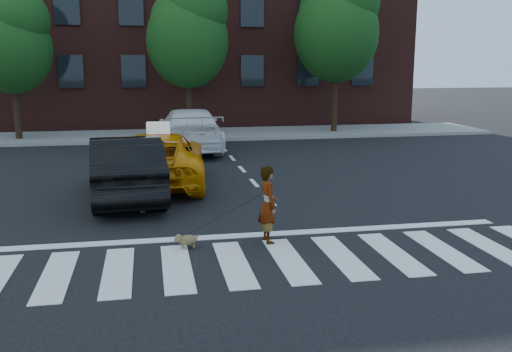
# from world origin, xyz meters

# --- Properties ---
(ground) EXTENTS (120.00, 120.00, 0.00)m
(ground) POSITION_xyz_m (0.00, 0.00, 0.00)
(ground) COLOR black
(ground) RESTS_ON ground
(crosswalk) EXTENTS (13.00, 2.40, 0.01)m
(crosswalk) POSITION_xyz_m (0.00, 0.00, 0.01)
(crosswalk) COLOR silver
(crosswalk) RESTS_ON ground
(stop_line) EXTENTS (12.00, 0.30, 0.01)m
(stop_line) POSITION_xyz_m (0.00, 1.60, 0.01)
(stop_line) COLOR silver
(stop_line) RESTS_ON ground
(sidewalk_far) EXTENTS (30.00, 4.00, 0.15)m
(sidewalk_far) POSITION_xyz_m (0.00, 17.50, 0.07)
(sidewalk_far) COLOR slate
(sidewalk_far) RESTS_ON ground
(building) EXTENTS (26.00, 10.00, 12.00)m
(building) POSITION_xyz_m (0.00, 25.00, 6.00)
(building) COLOR #471E19
(building) RESTS_ON ground
(tree_left) EXTENTS (3.39, 3.38, 6.50)m
(tree_left) POSITION_xyz_m (-6.97, 17.00, 4.44)
(tree_left) COLOR black
(tree_left) RESTS_ON ground
(tree_mid) EXTENTS (3.69, 3.69, 7.10)m
(tree_mid) POSITION_xyz_m (0.53, 17.00, 4.85)
(tree_mid) COLOR black
(tree_mid) RESTS_ON ground
(tree_right) EXTENTS (4.00, 4.00, 7.70)m
(tree_right) POSITION_xyz_m (7.53, 17.00, 5.26)
(tree_right) COLOR black
(tree_right) RESTS_ON ground
(taxi) EXTENTS (2.86, 5.57, 1.50)m
(taxi) POSITION_xyz_m (-1.12, 7.00, 0.75)
(taxi) COLOR orange
(taxi) RESTS_ON ground
(black_sedan) EXTENTS (2.10, 5.07, 1.63)m
(black_sedan) POSITION_xyz_m (-2.00, 5.37, 0.82)
(black_sedan) COLOR black
(black_sedan) RESTS_ON ground
(white_suv) EXTENTS (2.37, 5.79, 1.68)m
(white_suv) POSITION_xyz_m (0.21, 13.10, 0.84)
(white_suv) COLOR silver
(white_suv) RESTS_ON ground
(woman) EXTENTS (0.42, 0.59, 1.53)m
(woman) POSITION_xyz_m (0.85, 1.10, 0.76)
(woman) COLOR #999999
(woman) RESTS_ON ground
(dog) EXTENTS (0.50, 0.24, 0.29)m
(dog) POSITION_xyz_m (-0.77, 1.03, 0.17)
(dog) COLOR #9A804E
(dog) RESTS_ON ground
(taxi_sign) EXTENTS (0.67, 0.32, 0.32)m
(taxi_sign) POSITION_xyz_m (-1.12, 6.80, 1.66)
(taxi_sign) COLOR white
(taxi_sign) RESTS_ON taxi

